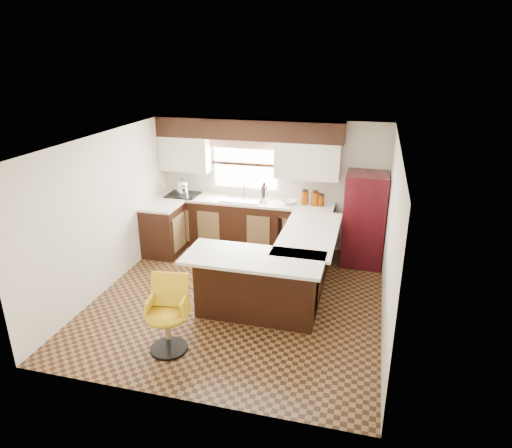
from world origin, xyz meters
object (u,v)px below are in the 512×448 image
(bar_chair, at_px, (167,316))
(refrigerator, at_px, (364,219))
(peninsula_long, at_px, (305,261))
(peninsula_return, at_px, (257,286))

(bar_chair, bearing_deg, refrigerator, 47.11)
(peninsula_long, height_order, bar_chair, bar_chair)
(peninsula_long, relative_size, bar_chair, 2.02)
(peninsula_long, bearing_deg, refrigerator, 53.90)
(peninsula_long, distance_m, refrigerator, 1.46)
(refrigerator, distance_m, bar_chair, 3.90)
(peninsula_return, relative_size, bar_chair, 1.71)
(peninsula_long, bearing_deg, bar_chair, -124.13)
(bar_chair, bearing_deg, peninsula_long, 47.83)
(peninsula_long, height_order, refrigerator, refrigerator)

